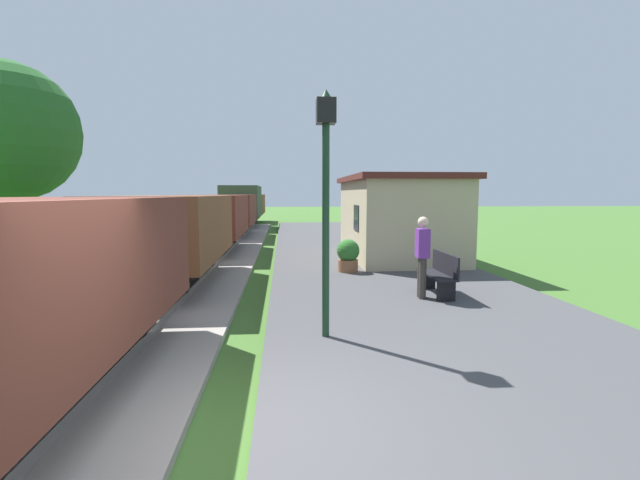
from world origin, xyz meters
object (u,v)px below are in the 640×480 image
potted_planter (348,255)px  lamp_post_near (326,169)px  station_hut (397,217)px  tree_trackside_far (5,132)px  freight_train (224,214)px  person_waiting (422,254)px  bench_near_hut (440,273)px

potted_planter → lamp_post_near: 6.08m
station_hut → tree_trackside_far: bearing=177.9°
freight_train → person_waiting: size_ratio=22.92×
lamp_post_near → tree_trackside_far: tree_trackside_far is taller
bench_near_hut → person_waiting: (-0.48, -0.26, 0.46)m
freight_train → tree_trackside_far: 9.40m
freight_train → bench_near_hut: freight_train is taller
lamp_post_near → station_hut: bearing=68.5°
station_hut → lamp_post_near: 8.97m
person_waiting → lamp_post_near: 3.63m
bench_near_hut → person_waiting: person_waiting is taller
lamp_post_near → tree_trackside_far: size_ratio=0.56×
potted_planter → lamp_post_near: size_ratio=0.25×
bench_near_hut → potted_planter: bearing=117.4°
lamp_post_near → person_waiting: bearing=46.1°
station_hut → person_waiting: (-1.02, -5.94, -0.47)m
station_hut → bench_near_hut: 5.78m
bench_near_hut → tree_trackside_far: size_ratio=0.23×
bench_near_hut → lamp_post_near: (-2.73, -2.60, 2.08)m
lamp_post_near → tree_trackside_far: (-9.55, 8.74, 1.61)m
station_hut → bench_near_hut: station_hut is taller
person_waiting → freight_train: bearing=-61.0°
tree_trackside_far → lamp_post_near: bearing=-42.5°
potted_planter → bench_near_hut: bearing=-62.6°
station_hut → person_waiting: 6.04m
freight_train → tree_trackside_far: bearing=-132.4°
station_hut → potted_planter: (-2.10, -2.68, -0.93)m
person_waiting → potted_planter: (-1.08, 3.26, -0.46)m
freight_train → potted_planter: (4.70, -9.73, -0.73)m
station_hut → person_waiting: station_hut is taller
freight_train → person_waiting: (5.78, -12.99, -0.27)m
person_waiting → station_hut: bearing=-94.7°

